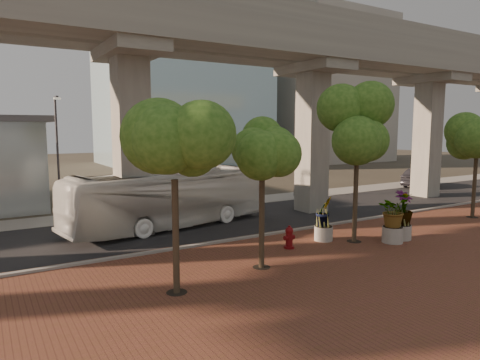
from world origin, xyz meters
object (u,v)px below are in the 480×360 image
parked_car (420,178)px  fire_hydrant (289,237)px  planter_front (393,213)px  transit_bus (169,199)px

parked_car → fire_hydrant: 25.48m
fire_hydrant → planter_front: (4.85, -1.77, 0.94)m
parked_car → fire_hydrant: size_ratio=4.87×
fire_hydrant → parked_car: bearing=23.6°
planter_front → transit_bus: bearing=132.6°
transit_bus → parked_car: (26.42, 3.37, -0.78)m
parked_car → fire_hydrant: bearing=96.4°
transit_bus → parked_car: 26.64m
transit_bus → planter_front: transit_bus is taller
fire_hydrant → planter_front: planter_front is taller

